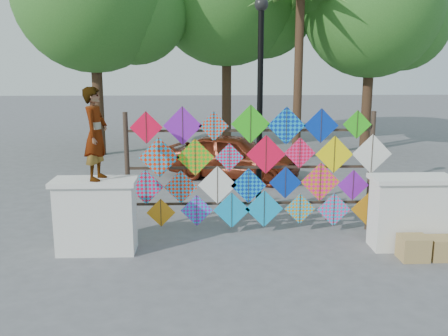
{
  "coord_description": "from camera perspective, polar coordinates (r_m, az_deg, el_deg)",
  "views": [
    {
      "loc": [
        -0.84,
        -8.35,
        3.21
      ],
      "look_at": [
        -0.5,
        0.6,
        1.28
      ],
      "focal_mm": 40.0,
      "sensor_mm": 36.0,
      "label": 1
    }
  ],
  "objects": [
    {
      "name": "ground",
      "position": [
        8.99,
        3.37,
        -8.81
      ],
      "size": [
        80.0,
        80.0,
        0.0
      ],
      "primitive_type": "plane",
      "color": "slate",
      "rests_on": "ground"
    },
    {
      "name": "parapet_left",
      "position": [
        8.75,
        -14.42,
        -5.28
      ],
      "size": [
        1.4,
        0.65,
        1.28
      ],
      "color": "white",
      "rests_on": "ground"
    },
    {
      "name": "parapet_right",
      "position": [
        9.25,
        20.49,
        -4.72
      ],
      "size": [
        1.4,
        0.65,
        1.28
      ],
      "color": "white",
      "rests_on": "ground"
    },
    {
      "name": "kite_rack",
      "position": [
        9.34,
        3.57,
        -0.16
      ],
      "size": [
        5.0,
        0.24,
        2.44
      ],
      "color": "#32251C",
      "rests_on": "ground"
    },
    {
      "name": "tree_east",
      "position": [
        18.93,
        16.84,
        17.01
      ],
      "size": [
        5.4,
        4.8,
        7.42
      ],
      "color": "#4B3220",
      "rests_on": "ground"
    },
    {
      "name": "palm_tree",
      "position": [
        16.73,
        8.72,
        17.96
      ],
      "size": [
        3.62,
        3.62,
        5.83
      ],
      "color": "#4B3220",
      "rests_on": "ground"
    },
    {
      "name": "vendor_woman",
      "position": [
        8.43,
        -14.45,
        3.8
      ],
      "size": [
        0.45,
        0.61,
        1.53
      ],
      "primitive_type": "imported",
      "rotation": [
        0.0,
        0.0,
        1.41
      ],
      "color": "#99999E",
      "rests_on": "parapet_left"
    },
    {
      "name": "sedan",
      "position": [
        13.83,
        1.17,
        1.35
      ],
      "size": [
        3.95,
        2.79,
        1.25
      ],
      "primitive_type": "imported",
      "rotation": [
        0.0,
        0.0,
        1.17
      ],
      "color": "maroon",
      "rests_on": "ground"
    },
    {
      "name": "lamppost",
      "position": [
        10.43,
        4.15,
        9.25
      ],
      "size": [
        0.28,
        0.28,
        4.46
      ],
      "color": "black",
      "rests_on": "ground"
    },
    {
      "name": "cardboard_box_near",
      "position": [
        8.87,
        20.8,
        -8.53
      ],
      "size": [
        0.45,
        0.4,
        0.4
      ],
      "primitive_type": "cube",
      "color": "tan",
      "rests_on": "ground"
    },
    {
      "name": "cardboard_box_far",
      "position": [
        9.09,
        23.61,
        -8.39
      ],
      "size": [
        0.43,
        0.4,
        0.36
      ],
      "primitive_type": "cube",
      "color": "tan",
      "rests_on": "ground"
    }
  ]
}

